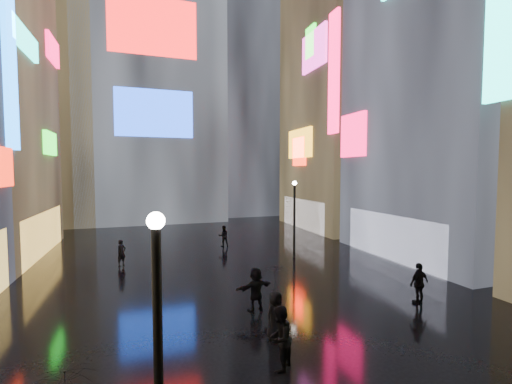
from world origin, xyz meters
name	(u,v)px	position (x,y,z in m)	size (l,w,h in m)	color
ground	(216,262)	(0.00, 20.00, 0.00)	(140.00, 140.00, 0.00)	black
building_right_mid	(455,37)	(15.98, 17.01, 14.99)	(10.28, 13.70, 30.00)	black
building_right_far	(346,93)	(15.98, 30.00, 13.98)	(10.28, 12.00, 28.00)	black
tower_main	(151,49)	(-3.00, 43.97, 21.01)	(16.00, 14.20, 42.00)	black
tower_flank_right	(240,92)	(9.00, 46.00, 17.00)	(12.00, 12.00, 34.00)	black
tower_flank_left	(48,106)	(-14.00, 42.00, 13.00)	(10.00, 10.00, 26.00)	black
lamp_near	(158,346)	(-4.26, 4.45, 2.94)	(0.30, 0.30, 5.20)	black
lamp_far	(294,214)	(5.32, 19.68, 2.94)	(0.30, 0.30, 5.20)	black
pedestrian_1	(280,338)	(-0.70, 7.73, 0.95)	(0.92, 0.72, 1.90)	black
pedestrian_3	(419,283)	(7.10, 10.46, 0.91)	(1.06, 0.44, 1.81)	black
pedestrian_4	(275,314)	(-0.10, 9.58, 0.83)	(0.82, 0.53, 1.67)	black
pedestrian_5	(256,289)	(0.00, 12.01, 0.92)	(1.70, 0.54, 1.83)	black
pedestrian_6	(121,253)	(-5.72, 21.10, 0.81)	(0.59, 0.39, 1.62)	black
pedestrian_7	(224,236)	(1.53, 24.51, 0.81)	(0.79, 0.62, 1.63)	black
umbrella_2	(275,278)	(-0.10, 9.58, 2.12)	(0.98, 1.00, 0.90)	black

